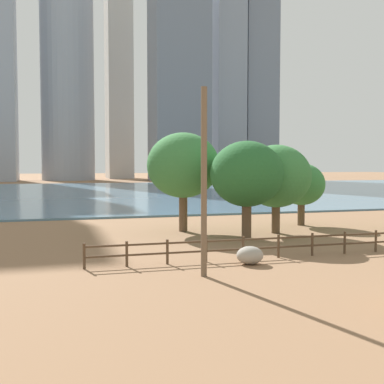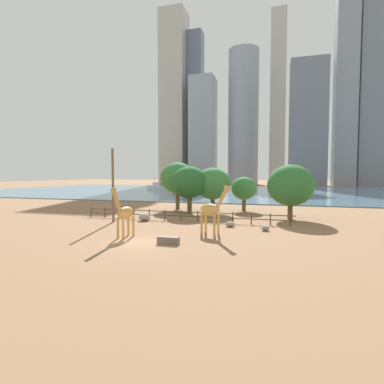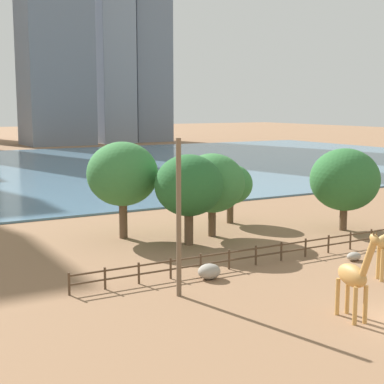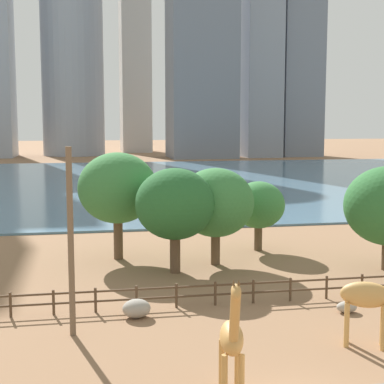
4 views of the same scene
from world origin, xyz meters
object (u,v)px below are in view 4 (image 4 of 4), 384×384
object	(u,v)px
giraffe_tall	(371,295)
tree_right_tall	(117,188)
giraffe_companion	(232,339)
tree_right_small	(259,205)
tree_left_large	(175,204)
utility_pole	(71,243)
tree_left_small	(216,203)
boulder_small	(137,308)
boulder_by_pole	(347,307)

from	to	relation	value
giraffe_tall	tree_right_tall	xyz separation A→B (m)	(-9.84, 18.66, 2.77)
giraffe_companion	tree_right_small	bearing A→B (deg)	170.49
tree_left_large	tree_right_tall	distance (m)	5.72
utility_pole	tree_left_small	size ratio (longest dim) A/B	1.31
boulder_small	giraffe_tall	bearing A→B (deg)	-30.52
utility_pole	giraffe_tall	bearing A→B (deg)	-16.56
giraffe_companion	tree_right_tall	size ratio (longest dim) A/B	0.63
giraffe_companion	tree_left_small	world-z (taller)	tree_left_small
tree_right_tall	tree_right_small	bearing A→B (deg)	4.55
giraffe_tall	tree_right_small	distance (m)	19.56
tree_left_small	tree_left_large	bearing A→B (deg)	-151.65
tree_left_small	tree_right_small	world-z (taller)	tree_left_small
tree_left_large	giraffe_tall	bearing A→B (deg)	-65.51
tree_left_large	boulder_small	bearing A→B (deg)	-111.47
boulder_small	tree_right_small	size ratio (longest dim) A/B	0.27
giraffe_companion	tree_left_large	world-z (taller)	tree_left_large
boulder_by_pole	tree_right_tall	xyz separation A→B (m)	(-10.90, 14.16, 4.83)
tree_left_large	tree_left_small	size ratio (longest dim) A/B	1.03
giraffe_companion	boulder_small	distance (m)	9.92
utility_pole	tree_right_small	world-z (taller)	utility_pole
boulder_by_pole	tree_left_large	xyz separation A→B (m)	(-7.49, 9.60, 4.23)
giraffe_tall	tree_right_small	bearing A→B (deg)	113.07
boulder_small	tree_right_small	xyz separation A→B (m)	(10.59, 13.78, 3.02)
giraffe_tall	giraffe_companion	distance (m)	8.09
giraffe_companion	boulder_by_pole	world-z (taller)	giraffe_companion
tree_right_tall	tree_right_small	size ratio (longest dim) A/B	1.44
giraffe_tall	tree_left_large	world-z (taller)	tree_left_large
giraffe_tall	utility_pole	distance (m)	13.55
tree_left_small	giraffe_tall	bearing A→B (deg)	-78.03
tree_right_small	tree_left_large	bearing A→B (deg)	-143.45
utility_pole	giraffe_companion	bearing A→B (deg)	-53.07
giraffe_companion	tree_left_small	distance (m)	19.95
utility_pole	boulder_small	bearing A→B (deg)	31.43
utility_pole	boulder_small	size ratio (longest dim) A/B	6.15
utility_pole	boulder_small	distance (m)	5.35
giraffe_companion	tree_right_small	distance (m)	24.60
tree_left_small	tree_right_tall	bearing A→B (deg)	155.99
giraffe_companion	utility_pole	distance (m)	9.64
tree_right_tall	tree_right_small	distance (m)	10.86
giraffe_tall	tree_right_small	world-z (taller)	tree_right_small
giraffe_tall	tree_left_small	xyz separation A→B (m)	(-3.34, 15.77, 1.96)
tree_left_large	tree_right_tall	bearing A→B (deg)	126.84
boulder_small	tree_right_small	world-z (taller)	tree_right_small
tree_left_large	tree_right_small	world-z (taller)	tree_left_large
utility_pole	tree_right_small	bearing A→B (deg)	48.85
giraffe_tall	boulder_by_pole	distance (m)	5.06
giraffe_tall	tree_left_small	bearing A→B (deg)	127.59
giraffe_companion	tree_right_tall	xyz separation A→B (m)	(-2.64, 22.35, 2.87)
giraffe_tall	giraffe_companion	size ratio (longest dim) A/B	1.02
boulder_small	tree_right_tall	size ratio (longest dim) A/B	0.19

